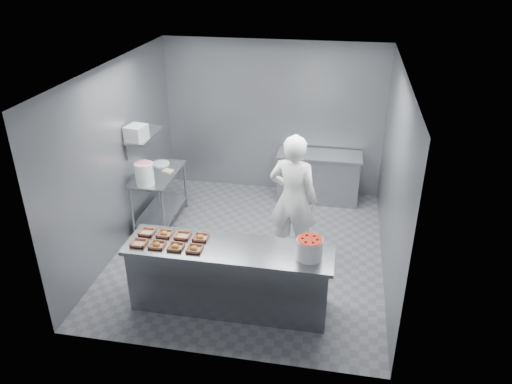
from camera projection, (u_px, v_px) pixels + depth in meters
floor at (250, 250)px, 7.74m from camera, size 4.50×4.50×0.00m
ceiling at (249, 69)px, 6.49m from camera, size 4.50×4.50×0.00m
wall_back at (273, 118)px, 9.09m from camera, size 4.00×0.04×2.80m
wall_left at (118, 157)px, 7.44m from camera, size 0.04×4.50×2.80m
wall_right at (393, 178)px, 6.79m from camera, size 0.04×4.50×2.80m
service_counter at (230, 277)px, 6.35m from camera, size 2.60×0.70×0.90m
prep_table at (159, 190)px, 8.27m from camera, size 0.60×1.20×0.90m
back_counter at (318, 177)px, 9.06m from camera, size 1.50×0.60×0.90m
wall_shelf at (144, 135)px, 7.87m from camera, size 0.35×0.90×0.03m
tray_0 at (139, 243)px, 6.21m from camera, size 0.19×0.18×0.04m
tray_1 at (157, 245)px, 6.17m from camera, size 0.19×0.18×0.06m
tray_2 at (176, 247)px, 6.13m from camera, size 0.19×0.18×0.06m
tray_3 at (194, 249)px, 6.09m from camera, size 0.19×0.18×0.06m
tray_4 at (147, 232)px, 6.44m from camera, size 0.19×0.18×0.04m
tray_5 at (164, 234)px, 6.40m from camera, size 0.19×0.18×0.06m
tray_6 at (183, 236)px, 6.37m from camera, size 0.19×0.18×0.04m
tray_7 at (200, 237)px, 6.33m from camera, size 0.19×0.18×0.06m
worker at (293, 199)px, 7.14m from camera, size 0.79×0.59×1.96m
strawberry_tub at (309, 248)px, 5.90m from camera, size 0.32×0.32×0.26m
glaze_bucket at (144, 173)px, 7.67m from camera, size 0.30×0.28×0.44m
bucket_lid at (161, 163)px, 8.46m from camera, size 0.34×0.34×0.02m
rag at (168, 171)px, 8.19m from camera, size 0.19×0.17×0.02m
appliance at (136, 133)px, 7.57m from camera, size 0.32×0.35×0.23m
paper_stack at (296, 152)px, 8.93m from camera, size 0.32×0.25×0.04m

